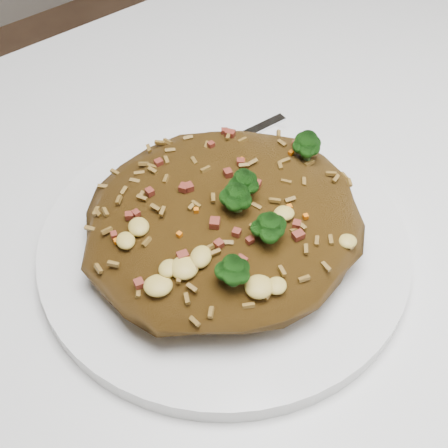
{
  "coord_description": "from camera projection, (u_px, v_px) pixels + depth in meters",
  "views": [
    {
      "loc": [
        -0.12,
        -0.16,
        1.11
      ],
      "look_at": [
        0.06,
        0.06,
        0.78
      ],
      "focal_mm": 50.0,
      "sensor_mm": 36.0,
      "label": 1
    }
  ],
  "objects": [
    {
      "name": "dining_table",
      "position": [
        216.0,
        416.0,
        0.47
      ],
      "size": [
        1.2,
        0.8,
        0.75
      ],
      "color": "white",
      "rests_on": "ground"
    },
    {
      "name": "plate",
      "position": [
        224.0,
        244.0,
        0.45
      ],
      "size": [
        0.27,
        0.27,
        0.01
      ],
      "primitive_type": "cylinder",
      "color": "white",
      "rests_on": "dining_table"
    },
    {
      "name": "fried_rice",
      "position": [
        225.0,
        212.0,
        0.43
      ],
      "size": [
        0.2,
        0.18,
        0.06
      ],
      "color": "brown",
      "rests_on": "plate"
    },
    {
      "name": "fork",
      "position": [
        214.0,
        150.0,
        0.51
      ],
      "size": [
        0.16,
        0.02,
        0.0
      ],
      "rotation": [
        0.0,
        0.0,
        -0.06
      ],
      "color": "silver",
      "rests_on": "plate"
    }
  ]
}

